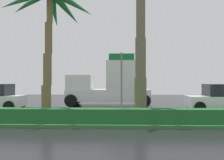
{
  "coord_description": "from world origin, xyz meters",
  "views": [
    {
      "loc": [
        1.57,
        -3.72,
        1.93
      ],
      "look_at": [
        0.94,
        13.65,
        1.98
      ],
      "focal_mm": 39.1,
      "sensor_mm": 36.0,
      "label": 1
    }
  ],
  "objects_px": {
    "street_name_sign": "(122,77)",
    "car_in_traffic_second": "(222,98)",
    "palm_tree_centre_left": "(49,9)",
    "box_truck_lead": "(109,86)"
  },
  "relations": [
    {
      "from": "palm_tree_centre_left",
      "to": "street_name_sign",
      "type": "xyz_separation_m",
      "value": [
        3.6,
        -1.5,
        -3.45
      ]
    },
    {
      "from": "street_name_sign",
      "to": "box_truck_lead",
      "type": "xyz_separation_m",
      "value": [
        -0.94,
        8.48,
        -0.53
      ]
    },
    {
      "from": "car_in_traffic_second",
      "to": "street_name_sign",
      "type": "bearing_deg",
      "value": 38.79
    },
    {
      "from": "palm_tree_centre_left",
      "to": "car_in_traffic_second",
      "type": "distance_m",
      "value": 11.64
    },
    {
      "from": "palm_tree_centre_left",
      "to": "car_in_traffic_second",
      "type": "xyz_separation_m",
      "value": [
        10.0,
        3.65,
        -4.7
      ]
    },
    {
      "from": "palm_tree_centre_left",
      "to": "box_truck_lead",
      "type": "distance_m",
      "value": 8.47
    },
    {
      "from": "box_truck_lead",
      "to": "car_in_traffic_second",
      "type": "distance_m",
      "value": 8.1
    },
    {
      "from": "street_name_sign",
      "to": "car_in_traffic_second",
      "type": "bearing_deg",
      "value": 38.79
    },
    {
      "from": "street_name_sign",
      "to": "car_in_traffic_second",
      "type": "height_order",
      "value": "street_name_sign"
    },
    {
      "from": "street_name_sign",
      "to": "box_truck_lead",
      "type": "distance_m",
      "value": 8.55
    }
  ]
}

